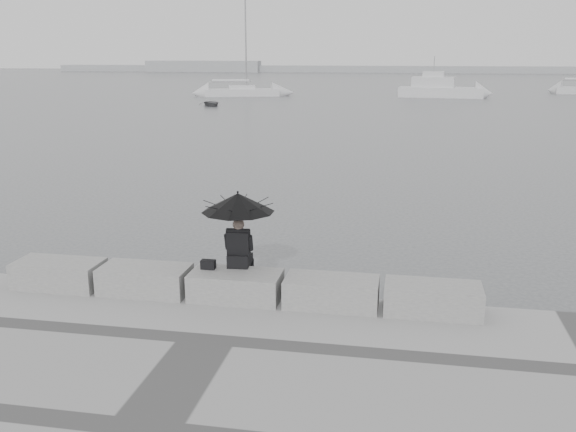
% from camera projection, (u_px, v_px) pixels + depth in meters
% --- Properties ---
extents(ground, '(360.00, 360.00, 0.00)m').
position_uv_depth(ground, '(243.00, 316.00, 11.92)').
color(ground, '#46494B').
rests_on(ground, ground).
extents(stone_block_far_left, '(1.60, 0.80, 0.50)m').
position_uv_depth(stone_block_far_left, '(59.00, 274.00, 11.92)').
color(stone_block_far_left, slate).
rests_on(stone_block_far_left, promenade).
extents(stone_block_left, '(1.60, 0.80, 0.50)m').
position_uv_depth(stone_block_left, '(145.00, 280.00, 11.61)').
color(stone_block_left, slate).
rests_on(stone_block_left, promenade).
extents(stone_block_centre, '(1.60, 0.80, 0.50)m').
position_uv_depth(stone_block_centre, '(236.00, 286.00, 11.31)').
color(stone_block_centre, slate).
rests_on(stone_block_centre, promenade).
extents(stone_block_right, '(1.60, 0.80, 0.50)m').
position_uv_depth(stone_block_right, '(332.00, 292.00, 11.01)').
color(stone_block_right, slate).
rests_on(stone_block_right, promenade).
extents(stone_block_far_right, '(1.60, 0.80, 0.50)m').
position_uv_depth(stone_block_far_right, '(433.00, 299.00, 10.70)').
color(stone_block_far_right, slate).
rests_on(stone_block_far_right, promenade).
extents(seated_person, '(1.31, 1.31, 1.39)m').
position_uv_depth(seated_person, '(238.00, 211.00, 11.33)').
color(seated_person, black).
rests_on(seated_person, stone_block_centre).
extents(bag, '(0.25, 0.15, 0.16)m').
position_uv_depth(bag, '(208.00, 264.00, 11.42)').
color(bag, black).
rests_on(bag, stone_block_centre).
extents(distant_landmass, '(180.00, 8.00, 2.80)m').
position_uv_depth(distant_landmass, '(366.00, 69.00, 160.33)').
color(distant_landmass, '#999B9E').
rests_on(distant_landmass, ground).
extents(sailboat_left, '(8.67, 4.79, 12.90)m').
position_uv_depth(sailboat_left, '(242.00, 91.00, 72.55)').
color(sailboat_left, silver).
rests_on(sailboat_left, ground).
extents(motor_cruiser, '(9.30, 3.79, 4.50)m').
position_uv_depth(motor_cruiser, '(441.00, 89.00, 70.35)').
color(motor_cruiser, silver).
rests_on(motor_cruiser, ground).
extents(dinghy, '(2.98, 2.58, 0.48)m').
position_uv_depth(dinghy, '(211.00, 103.00, 59.13)').
color(dinghy, slate).
rests_on(dinghy, ground).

